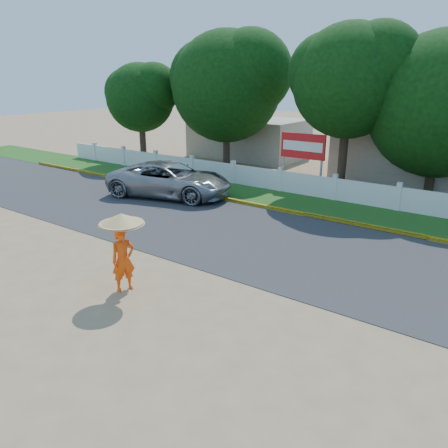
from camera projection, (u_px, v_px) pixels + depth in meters
The scene contains 11 objects.
ground at pixel (184, 284), 12.80m from camera, with size 120.00×120.00×0.00m, color #9E8460.
road at pixel (263, 239), 16.25m from camera, with size 60.00×7.00×0.02m, color #38383A.
grass_verge at pixel (321, 207), 20.28m from camera, with size 60.00×3.50×0.03m, color #2D601E.
curb at pixel (305, 214), 18.95m from camera, with size 40.00×0.18×0.16m, color yellow.
fence at pixel (334, 189), 21.22m from camera, with size 40.00×0.10×1.10m, color silver.
building_near at pixel (434, 155), 24.44m from camera, with size 10.00×6.00×3.20m, color #B7AD99.
building_far at pixel (249, 138), 32.47m from camera, with size 8.00×5.00×2.80m, color #B7AD99.
vehicle at pixel (170, 179), 21.85m from camera, with size 2.85×6.19×1.72m, color gray.
monk_with_parasol at pixel (122, 241), 11.97m from camera, with size 1.25×1.25×2.28m.
billboard at pixel (303, 149), 22.85m from camera, with size 2.50×0.13×2.95m.
tree_row at pixel (393, 91), 21.36m from camera, with size 34.64×8.22×8.94m.
Camera 1 is at (7.71, -8.68, 5.78)m, focal length 35.00 mm.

